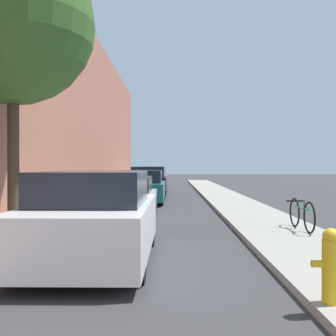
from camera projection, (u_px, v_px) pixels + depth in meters
name	position (u px, v px, depth m)	size (l,w,h in m)	color
ground_plane	(162.00, 206.00, 15.80)	(120.00, 120.00, 0.00)	#333335
sidewalk_left	(88.00, 205.00, 15.83)	(2.00, 52.00, 0.12)	gray
sidewalk_right	(237.00, 205.00, 15.76)	(2.00, 52.00, 0.12)	gray
building_facade_left	(53.00, 92.00, 15.82)	(0.70, 52.00, 8.88)	#9E604C
parked_car_white	(95.00, 219.00, 6.72)	(1.84, 4.11, 1.49)	black
parked_car_silver	(125.00, 198.00, 12.22)	(1.74, 3.92, 1.26)	black
parked_car_teal	(142.00, 187.00, 17.27)	(1.90, 3.95, 1.39)	black
parked_car_black	(149.00, 181.00, 22.10)	(1.91, 4.39, 1.53)	black
parked_car_grey	(153.00, 178.00, 27.45)	(1.90, 4.37, 1.53)	black
street_tree_near	(13.00, 24.00, 9.33)	(3.74, 3.74, 6.60)	#423323
fire_hydrant	(331.00, 265.00, 4.32)	(0.42, 0.19, 0.80)	gold
bicycle	(301.00, 214.00, 9.25)	(0.44, 1.70, 0.69)	black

